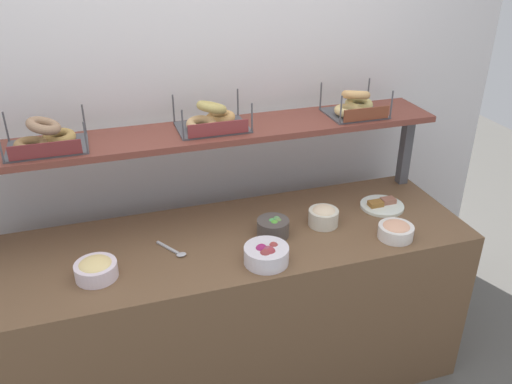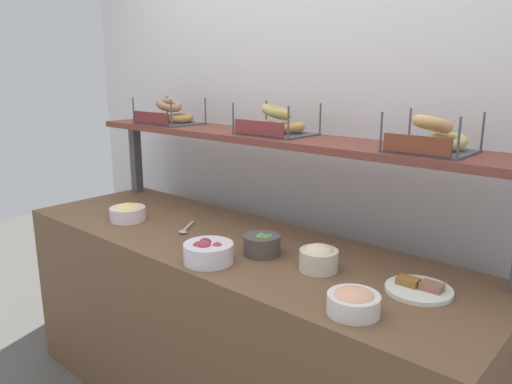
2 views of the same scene
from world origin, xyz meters
name	(u,v)px [view 1 (image 1 of 2)]	position (x,y,z in m)	size (l,w,h in m)	color
ground_plane	(233,374)	(0.00, 0.00, 0.00)	(8.00, 8.00, 0.00)	#595651
back_wall	(199,126)	(0.00, 0.55, 1.20)	(3.43, 0.06, 2.40)	silver
deli_counter	(231,311)	(0.00, 0.00, 0.42)	(2.23, 0.70, 0.85)	brown
shelf_riser_right	(406,149)	(1.06, 0.27, 1.05)	(0.05, 0.05, 0.40)	#4C4C51
upper_shelf	(212,132)	(0.00, 0.27, 1.26)	(2.19, 0.32, 0.03)	brown
bowl_egg_salad	(96,269)	(-0.59, -0.12, 0.89)	(0.17, 0.17, 0.08)	white
bowl_lox_spread	(396,230)	(0.72, -0.22, 0.89)	(0.16, 0.16, 0.08)	white
bowl_potato_salad	(323,216)	(0.46, -0.02, 0.90)	(0.14, 0.14, 0.10)	beige
bowl_veggie_mix	(273,227)	(0.20, -0.03, 0.89)	(0.15, 0.15, 0.09)	#4F4843
bowl_beet_salad	(266,254)	(0.10, -0.23, 0.89)	(0.19, 0.19, 0.09)	white
serving_plate_white	(382,205)	(0.81, 0.05, 0.86)	(0.22, 0.22, 0.04)	white
serving_spoon_near_plate	(175,251)	(-0.25, -0.04, 0.86)	(0.11, 0.16, 0.01)	#B7B7BC
bagel_basket_everything	(45,139)	(-0.71, 0.26, 1.32)	(0.33, 0.24, 0.14)	#4C4C51
bagel_basket_sesame	(212,119)	(0.01, 0.28, 1.33)	(0.32, 0.24, 0.14)	#4C4C51
bagel_basket_plain	(355,105)	(0.72, 0.26, 1.33)	(0.28, 0.24, 0.14)	#4C4C51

